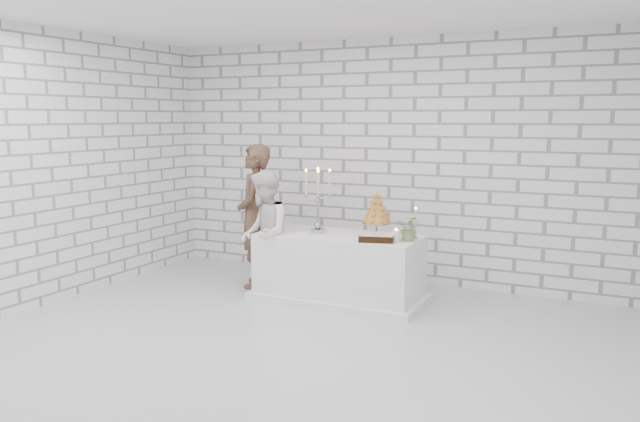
# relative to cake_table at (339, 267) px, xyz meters

# --- Properties ---
(ground) EXTENTS (6.00, 5.00, 0.01)m
(ground) POSITION_rel_cake_table_xyz_m (0.18, -1.38, -0.38)
(ground) COLOR silver
(ground) RESTS_ON ground
(ceiling) EXTENTS (6.00, 5.00, 0.01)m
(ceiling) POSITION_rel_cake_table_xyz_m (0.18, -1.38, 2.62)
(ceiling) COLOR white
(ceiling) RESTS_ON ground
(wall_back) EXTENTS (6.00, 0.01, 3.00)m
(wall_back) POSITION_rel_cake_table_xyz_m (0.18, 1.12, 1.12)
(wall_back) COLOR white
(wall_back) RESTS_ON ground
(wall_front) EXTENTS (6.00, 0.01, 3.00)m
(wall_front) POSITION_rel_cake_table_xyz_m (0.18, -3.88, 1.12)
(wall_front) COLOR white
(wall_front) RESTS_ON ground
(wall_left) EXTENTS (0.01, 5.00, 3.00)m
(wall_left) POSITION_rel_cake_table_xyz_m (-2.82, -1.38, 1.12)
(wall_left) COLOR white
(wall_left) RESTS_ON ground
(cake_table) EXTENTS (1.80, 0.80, 0.75)m
(cake_table) POSITION_rel_cake_table_xyz_m (0.00, 0.00, 0.00)
(cake_table) COLOR white
(cake_table) RESTS_ON ground
(groom) EXTENTS (0.64, 0.74, 1.72)m
(groom) POSITION_rel_cake_table_xyz_m (-1.18, 0.13, 0.49)
(groom) COLOR #422A1E
(groom) RESTS_ON ground
(bride) EXTENTS (0.82, 0.88, 1.45)m
(bride) POSITION_rel_cake_table_xyz_m (-0.82, -0.24, 0.35)
(bride) COLOR white
(bride) RESTS_ON ground
(candelabra) EXTENTS (0.38, 0.38, 0.74)m
(candelabra) POSITION_rel_cake_table_xyz_m (-0.26, 0.00, 0.75)
(candelabra) COLOR #9999A2
(candelabra) RESTS_ON cake_table
(croquembouche) EXTENTS (0.35, 0.35, 0.49)m
(croquembouche) POSITION_rel_cake_table_xyz_m (0.41, 0.09, 0.62)
(croquembouche) COLOR #A16D2D
(croquembouche) RESTS_ON cake_table
(chocolate_cake) EXTENTS (0.41, 0.34, 0.08)m
(chocolate_cake) POSITION_rel_cake_table_xyz_m (0.51, -0.16, 0.42)
(chocolate_cake) COLOR black
(chocolate_cake) RESTS_ON cake_table
(pillar_candle) EXTENTS (0.08, 0.08, 0.12)m
(pillar_candle) POSITION_rel_cake_table_xyz_m (0.70, -0.09, 0.44)
(pillar_candle) COLOR white
(pillar_candle) RESTS_ON cake_table
(extra_taper) EXTENTS (0.07, 0.07, 0.32)m
(extra_taper) POSITION_rel_cake_table_xyz_m (0.83, 0.14, 0.54)
(extra_taper) COLOR beige
(extra_taper) RESTS_ON cake_table
(flowers) EXTENTS (0.27, 0.24, 0.28)m
(flowers) POSITION_rel_cake_table_xyz_m (0.82, -0.02, 0.51)
(flowers) COLOR #3E612F
(flowers) RESTS_ON cake_table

